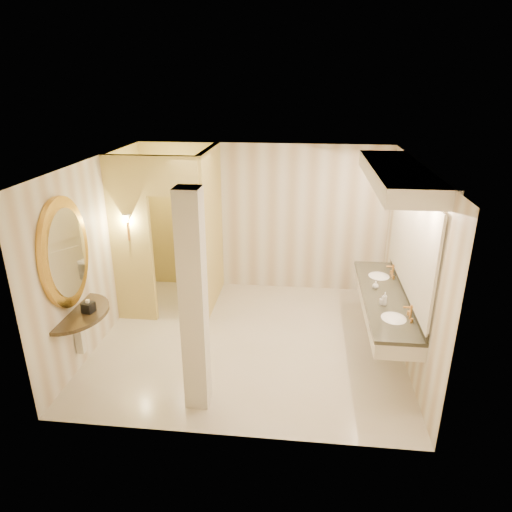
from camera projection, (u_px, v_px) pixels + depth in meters
The scene contains 16 objects.
floor at pixel (249, 340), 6.97m from camera, with size 4.50×4.50×0.00m, color beige.
ceiling at pixel (248, 163), 5.99m from camera, with size 4.50×4.50×0.00m, color white.
wall_back at pixel (262, 218), 8.33m from camera, with size 4.50×0.02×2.70m, color beige.
wall_front at pixel (225, 331), 4.63m from camera, with size 4.50×0.02×2.70m, color beige.
wall_left at pixel (97, 252), 6.71m from camera, with size 0.02×4.00×2.70m, color beige.
wall_right at pixel (412, 265), 6.25m from camera, with size 0.02×4.00×2.70m, color beige.
toilet_closet at pixel (188, 232), 7.47m from camera, with size 1.50×1.55×2.70m.
wall_sconce at pixel (127, 220), 6.93m from camera, with size 0.14×0.14×0.42m.
vanity at pixel (394, 245), 6.18m from camera, with size 0.75×2.68×2.09m.
console_shelf at pixel (68, 278), 5.83m from camera, with size 1.11×1.11×2.01m.
pillar at pixel (194, 304), 5.16m from camera, with size 0.28×0.28×2.70m, color silver.
tissue_box at pixel (88, 307), 5.97m from camera, with size 0.14×0.14×0.14m, color black.
toilet at pixel (198, 278), 8.19m from camera, with size 0.43×0.76×0.78m, color white.
soap_bottle_a at pixel (382, 300), 6.17m from camera, with size 0.06×0.06×0.12m, color beige.
soap_bottle_b at pixel (376, 285), 6.64m from camera, with size 0.09×0.09×0.11m, color silver.
soap_bottle_c at pixel (385, 299), 6.15m from camera, with size 0.07×0.07×0.18m, color #C6B28C.
Camera 1 is at (0.75, -5.98, 3.74)m, focal length 32.00 mm.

